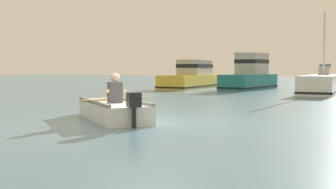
% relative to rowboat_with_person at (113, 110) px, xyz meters
% --- Properties ---
extents(ground_plane, '(120.00, 120.00, 0.00)m').
position_rel_rowboat_with_person_xyz_m(ground_plane, '(1.06, -0.14, -0.25)').
color(ground_plane, slate).
extents(rowboat_with_person, '(3.22, 2.88, 1.19)m').
position_rel_rowboat_with_person_xyz_m(rowboat_with_person, '(0.00, 0.00, 0.00)').
color(rowboat_with_person, white).
rests_on(rowboat_with_person, ground).
extents(moored_boat_yellow, '(2.10, 6.54, 1.87)m').
position_rel_rowboat_with_person_xyz_m(moored_boat_yellow, '(-5.64, 17.21, 0.44)').
color(moored_boat_yellow, gold).
rests_on(moored_boat_yellow, ground).
extents(moored_boat_teal, '(2.41, 5.03, 2.25)m').
position_rel_rowboat_with_person_xyz_m(moored_boat_teal, '(-1.77, 17.16, 0.58)').
color(moored_boat_teal, '#1E727A').
rests_on(moored_boat_teal, ground).
extents(moored_boat_white, '(1.79, 6.47, 4.19)m').
position_rel_rowboat_with_person_xyz_m(moored_boat_white, '(2.88, 14.72, 0.20)').
color(moored_boat_white, white).
rests_on(moored_boat_white, ground).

